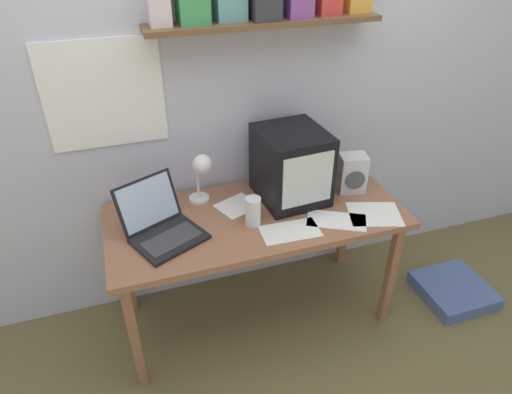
# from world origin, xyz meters

# --- Properties ---
(ground_plane) EXTENTS (12.00, 12.00, 0.00)m
(ground_plane) POSITION_xyz_m (0.00, 0.00, 0.00)
(ground_plane) COLOR brown
(back_wall) EXTENTS (5.60, 0.24, 2.60)m
(back_wall) POSITION_xyz_m (0.00, 0.37, 1.31)
(back_wall) COLOR silver
(back_wall) RESTS_ON ground_plane
(corner_desk) EXTENTS (1.48, 0.65, 0.70)m
(corner_desk) POSITION_xyz_m (0.00, 0.00, 0.63)
(corner_desk) COLOR #966144
(corner_desk) RESTS_ON ground_plane
(crt_monitor) EXTENTS (0.35, 0.38, 0.37)m
(crt_monitor) POSITION_xyz_m (0.22, 0.10, 0.89)
(crt_monitor) COLOR black
(crt_monitor) RESTS_ON corner_desk
(laptop) EXTENTS (0.41, 0.42, 0.25)m
(laptop) POSITION_xyz_m (-0.47, -0.02, 0.76)
(laptop) COLOR black
(laptop) RESTS_ON corner_desk
(desk_lamp) EXTENTS (0.12, 0.16, 0.28)m
(desk_lamp) POSITION_xyz_m (-0.23, 0.17, 0.90)
(desk_lamp) COLOR white
(desk_lamp) RESTS_ON corner_desk
(juice_glass) EXTENTS (0.08, 0.08, 0.15)m
(juice_glass) POSITION_xyz_m (-0.04, -0.07, 0.77)
(juice_glass) COLOR white
(juice_glass) RESTS_ON corner_desk
(space_heater) EXTENTS (0.16, 0.14, 0.21)m
(space_heater) POSITION_xyz_m (0.55, 0.06, 0.80)
(space_heater) COLOR silver
(space_heater) RESTS_ON corner_desk
(open_notebook) EXTENTS (0.31, 0.28, 0.00)m
(open_notebook) POSITION_xyz_m (0.56, -0.19, 0.70)
(open_notebook) COLOR white
(open_notebook) RESTS_ON corner_desk
(loose_paper_near_monitor) EXTENTS (0.24, 0.23, 0.00)m
(loose_paper_near_monitor) POSITION_xyz_m (-0.07, 0.10, 0.70)
(loose_paper_near_monitor) COLOR white
(loose_paper_near_monitor) RESTS_ON corner_desk
(loose_paper_near_laptop) EXTENTS (0.28, 0.17, 0.00)m
(loose_paper_near_laptop) POSITION_xyz_m (0.11, -0.19, 0.70)
(loose_paper_near_laptop) COLOR silver
(loose_paper_near_laptop) RESTS_ON corner_desk
(printed_handout) EXTENTS (0.32, 0.26, 0.00)m
(printed_handout) POSITION_xyz_m (0.36, -0.18, 0.70)
(printed_handout) COLOR white
(printed_handout) RESTS_ON corner_desk
(floor_cushion) EXTENTS (0.39, 0.39, 0.08)m
(floor_cushion) POSITION_xyz_m (1.18, -0.24, 0.04)
(floor_cushion) COLOR #4F669D
(floor_cushion) RESTS_ON ground_plane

